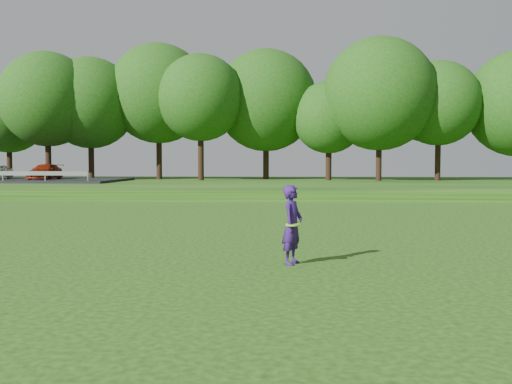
{
  "coord_description": "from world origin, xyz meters",
  "views": [
    {
      "loc": [
        1.51,
        -11.28,
        2.13
      ],
      "look_at": [
        0.56,
        4.56,
        1.3
      ],
      "focal_mm": 40.0,
      "sensor_mm": 36.0,
      "label": 1
    }
  ],
  "objects": [
    {
      "name": "walking_path",
      "position": [
        0.0,
        20.0,
        0.02
      ],
      "size": [
        130.0,
        1.6,
        0.04
      ],
      "primitive_type": "cube",
      "color": "gray",
      "rests_on": "ground"
    },
    {
      "name": "treeline",
      "position": [
        0.0,
        38.0,
        8.1
      ],
      "size": [
        104.0,
        7.0,
        15.0
      ],
      "primitive_type": null,
      "color": "#174510",
      "rests_on": "berm"
    },
    {
      "name": "berm",
      "position": [
        0.0,
        34.0,
        0.3
      ],
      "size": [
        130.0,
        30.0,
        0.6
      ],
      "primitive_type": "cube",
      "color": "#153C0B",
      "rests_on": "ground"
    },
    {
      "name": "ground",
      "position": [
        0.0,
        0.0,
        0.0
      ],
      "size": [
        140.0,
        140.0,
        0.0
      ],
      "primitive_type": "plane",
      "color": "#153C0B",
      "rests_on": "ground"
    },
    {
      "name": "woman",
      "position": [
        1.56,
        0.56,
        0.83
      ],
      "size": [
        0.59,
        0.71,
        1.66
      ],
      "color": "#331666",
      "rests_on": "ground"
    }
  ]
}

